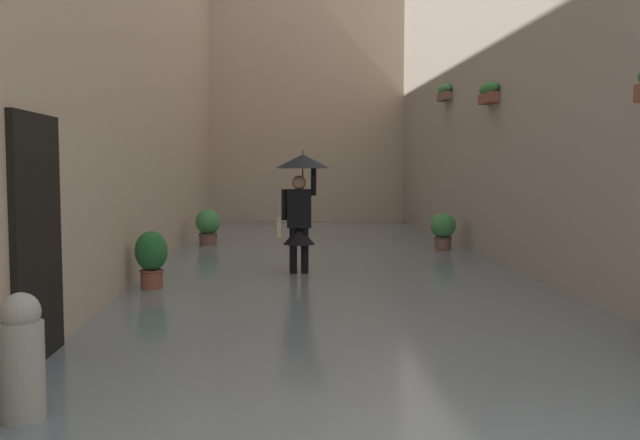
{
  "coord_description": "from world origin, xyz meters",
  "views": [
    {
      "loc": [
        0.84,
        2.09,
        1.75
      ],
      "look_at": [
        0.22,
        -8.89,
        0.92
      ],
      "focal_mm": 39.51,
      "sensor_mm": 36.0,
      "label": 1
    }
  ],
  "objects_px": {
    "person_wading": "(300,194)",
    "potted_plant_far_right": "(208,227)",
    "potted_plant_far_left": "(443,230)",
    "potted_plant_mid_right": "(151,258)",
    "mooring_bollard": "(22,364)"
  },
  "relations": [
    {
      "from": "person_wading",
      "to": "potted_plant_far_right",
      "type": "distance_m",
      "value": 4.59
    },
    {
      "from": "person_wading",
      "to": "potted_plant_far_left",
      "type": "distance_m",
      "value": 4.22
    },
    {
      "from": "person_wading",
      "to": "potted_plant_far_right",
      "type": "bearing_deg",
      "value": -65.68
    },
    {
      "from": "potted_plant_far_left",
      "to": "potted_plant_far_right",
      "type": "xyz_separation_m",
      "value": [
        4.8,
        -1.2,
        -0.01
      ]
    },
    {
      "from": "potted_plant_far_left",
      "to": "potted_plant_mid_right",
      "type": "relative_size",
      "value": 0.95
    },
    {
      "from": "potted_plant_far_right",
      "to": "potted_plant_mid_right",
      "type": "distance_m",
      "value": 5.41
    },
    {
      "from": "potted_plant_far_right",
      "to": "mooring_bollard",
      "type": "xyz_separation_m",
      "value": [
        0.14,
        10.47,
        -0.01
      ]
    },
    {
      "from": "potted_plant_far_left",
      "to": "mooring_bollard",
      "type": "distance_m",
      "value": 10.5
    },
    {
      "from": "potted_plant_far_right",
      "to": "potted_plant_mid_right",
      "type": "xyz_separation_m",
      "value": [
        0.22,
        5.41,
        0.02
      ]
    },
    {
      "from": "person_wading",
      "to": "potted_plant_mid_right",
      "type": "bearing_deg",
      "value": 32.04
    },
    {
      "from": "potted_plant_far_right",
      "to": "person_wading",
      "type": "bearing_deg",
      "value": 114.32
    },
    {
      "from": "potted_plant_far_left",
      "to": "potted_plant_far_right",
      "type": "relative_size",
      "value": 0.98
    },
    {
      "from": "potted_plant_far_left",
      "to": "mooring_bollard",
      "type": "bearing_deg",
      "value": 61.95
    },
    {
      "from": "potted_plant_far_right",
      "to": "potted_plant_mid_right",
      "type": "relative_size",
      "value": 0.97
    },
    {
      "from": "potted_plant_far_right",
      "to": "mooring_bollard",
      "type": "bearing_deg",
      "value": 89.24
    }
  ]
}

